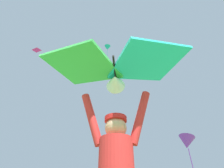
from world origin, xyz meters
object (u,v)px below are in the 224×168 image
Objects in this scene: distant_kite_teal_far_center at (107,48)px; distant_kite_purple_low_right at (187,142)px; held_stunt_kite at (115,69)px; distant_kite_magenta_overhead_distant at (37,50)px.

distant_kite_purple_low_right is at bearing -56.24° from distant_kite_teal_far_center.
held_stunt_kite is 0.87× the size of distant_kite_teal_far_center.
distant_kite_teal_far_center reaches higher than distant_kite_purple_low_right.
distant_kite_magenta_overhead_distant is 0.39× the size of distant_kite_purple_low_right.
held_stunt_kite is 18.17m from distant_kite_magenta_overhead_distant.
distant_kite_teal_far_center is (-0.18, 17.71, 19.16)m from held_stunt_kite.
distant_kite_teal_far_center reaches higher than held_stunt_kite.
distant_kite_teal_far_center is at bearing 40.76° from distant_kite_magenta_overhead_distant.
held_stunt_kite is 11.21m from distant_kite_purple_low_right.
held_stunt_kite is at bearing -56.97° from distant_kite_magenta_overhead_distant.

